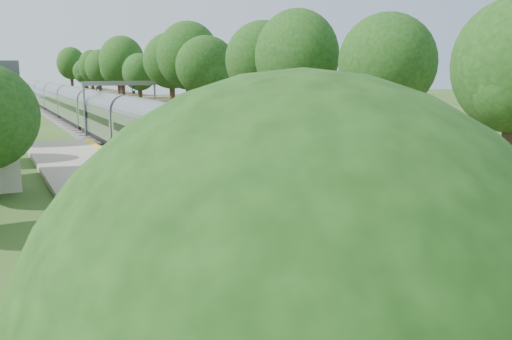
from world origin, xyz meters
name	(u,v)px	position (x,y,z in m)	size (l,w,h in m)	color
trackbed	(109,131)	(2.00, 60.00, 0.07)	(9.50, 170.00, 0.28)	#4C4944
platform	(146,223)	(-5.20, 16.00, 0.19)	(6.40, 68.00, 0.38)	gray
yellow_stripe	(201,212)	(-2.35, 16.00, 0.39)	(0.55, 68.00, 0.01)	gold
embankment	(174,113)	(10.35, 60.00, 1.95)	(10.64, 170.00, 11.70)	brown
signal_gantry	(120,93)	(2.47, 54.99, 4.82)	(8.40, 0.38, 6.20)	slate
trees_behind_platform	(0,129)	(-11.17, 20.67, 4.53)	(7.82, 53.32, 7.21)	#332316
train	(77,109)	(0.00, 70.35, 2.12)	(2.79, 131.25, 4.10)	black
lamppost_mid	(451,322)	(-3.86, -2.37, 2.50)	(0.47, 0.47, 4.74)	black
lamppost_far	(185,172)	(-3.35, 15.48, 2.58)	(0.49, 0.49, 4.93)	black
signal_platform	(384,222)	(-2.90, 1.01, 3.60)	(0.31, 0.24, 5.25)	slate
signal_farside	(268,120)	(6.20, 25.37, 3.95)	(0.34, 0.27, 6.27)	slate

